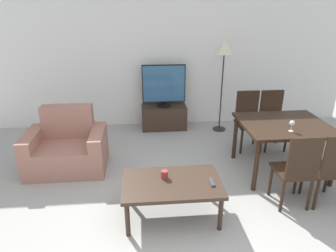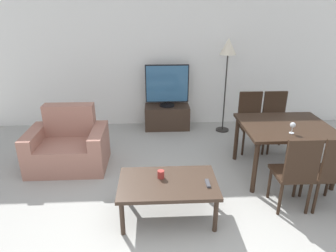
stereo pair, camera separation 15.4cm
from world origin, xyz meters
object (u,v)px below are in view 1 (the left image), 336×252
dining_chair_far (272,117)px  dining_chair_near_right (331,167)px  tv (164,86)px  cup_white_near (165,174)px  wine_glass_left (292,124)px  tv_stand (164,117)px  dining_chair_near (297,168)px  floor_lamp (224,52)px  armchair (67,149)px  dining_table (284,129)px  dining_chair_far_left (248,118)px  coffee_table (172,185)px  remote_primary (212,182)px

dining_chair_far → dining_chair_near_right: (0.00, -1.62, 0.00)m
tv → cup_white_near: bearing=-94.2°
dining_chair_near_right → wine_glass_left: dining_chair_near_right is taller
tv_stand → dining_chair_near: bearing=-63.1°
dining_chair_near → cup_white_near: dining_chair_near is taller
floor_lamp → cup_white_near: (-1.23, -2.32, -0.96)m
tv_stand → wine_glass_left: size_ratio=5.73×
armchair → dining_chair_near: 3.04m
dining_table → cup_white_near: size_ratio=12.94×
dining_chair_far → wine_glass_left: dining_chair_far is taller
dining_chair_far_left → dining_chair_far: bearing=0.0°
cup_white_near → dining_chair_near: bearing=-2.3°
tv → wine_glass_left: bearing=-54.3°
coffee_table → remote_primary: (0.42, -0.06, 0.06)m
dining_chair_far_left → cup_white_near: 2.15m
dining_chair_near → wine_glass_left: dining_chair_near is taller
armchair → dining_chair_far_left: (2.80, 0.44, 0.22)m
tv_stand → dining_chair_far_left: 1.64m
dining_chair_far → dining_chair_near_right: 1.62m
armchair → tv: bearing=42.7°
dining_table → dining_chair_near: bearing=-104.0°
coffee_table → dining_chair_near_right: dining_chair_near_right is taller
coffee_table → wine_glass_left: bearing=19.7°
dining_chair_near → floor_lamp: 2.57m
dining_table → wine_glass_left: size_ratio=7.91×
dining_chair_far_left → floor_lamp: bearing=108.6°
floor_lamp → dining_chair_far: bearing=-49.1°
armchair → wine_glass_left: wine_glass_left is taller
dining_chair_near_right → cup_white_near: dining_chair_near_right is taller
armchair → cup_white_near: bearing=-40.6°
tv_stand → floor_lamp: size_ratio=0.49×
armchair → floor_lamp: floor_lamp is taller
coffee_table → tv: bearing=87.6°
dining_table → remote_primary: size_ratio=7.70×
armchair → tv: 2.10m
dining_chair_near_right → wine_glass_left: 0.67m
dining_chair_near_right → cup_white_near: bearing=178.2°
dining_chair_near_right → dining_chair_far_left: 1.67m
armchair → dining_table: bearing=-7.1°
tv_stand → dining_chair_far: (1.71, -0.95, 0.29)m
dining_table → tv: bearing=130.6°
dining_chair_far_left → wine_glass_left: dining_chair_far_left is taller
armchair → dining_chair_far_left: bearing=8.9°
armchair → dining_chair_near_right: 3.42m
floor_lamp → remote_primary: size_ratio=11.31×
dining_chair_far_left → dining_chair_near_right: bearing=-76.0°
dining_chair_far → coffee_table: bearing=-137.8°
dining_chair_far_left → wine_glass_left: bearing=-81.9°
armchair → cup_white_near: size_ratio=12.15×
dining_table → dining_chair_far_left: 0.85m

